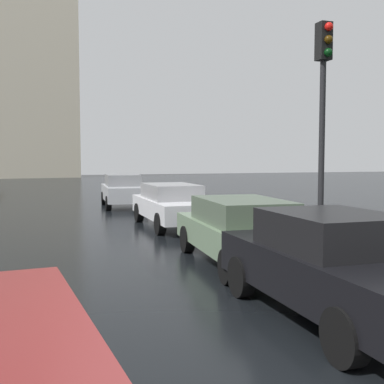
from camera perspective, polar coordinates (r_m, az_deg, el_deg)
name	(u,v)px	position (r m, az deg, el deg)	size (l,w,h in m)	color
car_silver_near_kerb	(123,190)	(21.97, -8.08, 0.20)	(1.95, 4.04, 1.45)	#B2B5BA
car_white_far_ahead	(172,204)	(15.59, -2.37, -1.42)	(1.82, 4.54, 1.36)	silver
car_green_behind_camera	(242,230)	(10.19, 5.89, -4.39)	(2.07, 4.61, 1.35)	slate
car_black_far_lane	(333,265)	(7.00, 16.16, -8.17)	(1.82, 4.17, 1.47)	black
traffic_light	(323,98)	(10.37, 15.09, 10.59)	(0.26, 0.39, 4.78)	black
distant_tower	(8,48)	(60.87, -20.75, 15.48)	(14.66, 12.95, 29.04)	beige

